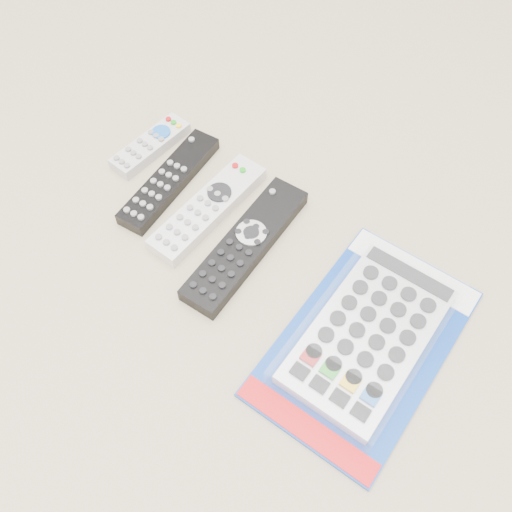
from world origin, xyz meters
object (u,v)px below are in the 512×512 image
Objects in this scene: jumbo_remote_packaged at (369,335)px; remote_small_grey at (150,145)px; remote_large_black at (246,244)px; remote_slim_black at (169,180)px; remote_silver_dvd at (208,208)px.

remote_small_grey is at bearing 168.83° from jumbo_remote_packaged.
remote_slim_black is at bearing 168.47° from remote_large_black.
remote_small_grey is at bearing 165.49° from remote_silver_dvd.
remote_large_black is at bearing 173.81° from jumbo_remote_packaged.
jumbo_remote_packaged reaches higher than remote_slim_black.
remote_slim_black is at bearing 176.68° from remote_silver_dvd.
remote_large_black reaches higher than remote_silver_dvd.
remote_silver_dvd is (0.08, -0.00, 0.00)m from remote_slim_black.
remote_large_black is at bearing -10.99° from remote_small_grey.
jumbo_remote_packaged is at bearing -12.58° from remote_slim_black.
remote_slim_black is 0.99× the size of remote_silver_dvd.
remote_silver_dvd is at bearing 164.62° from remote_large_black.
jumbo_remote_packaged is (0.35, -0.02, 0.01)m from remote_slim_black.
remote_large_black is 0.20m from jumbo_remote_packaged.
jumbo_remote_packaged is at bearing -6.74° from remote_small_grey.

